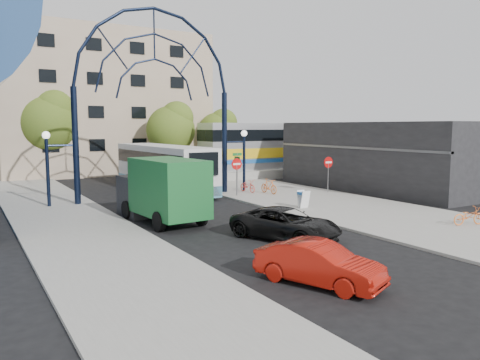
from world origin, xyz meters
TOP-DOWN VIEW (x-y plane):
  - ground at (0.00, 0.00)m, footprint 120.00×120.00m
  - sidewalk_east at (8.00, 4.00)m, footprint 8.00×56.00m
  - plaza_west at (-6.50, 6.00)m, footprint 5.00×50.00m
  - gateway_arch at (0.00, 14.00)m, footprint 13.64×0.44m
  - stop_sign at (4.80, 12.00)m, footprint 0.80×0.07m
  - do_not_enter_sign at (11.00, 10.00)m, footprint 0.76×0.07m
  - street_name_sign at (5.20, 12.60)m, footprint 0.70×0.70m
  - sandwich_board at (5.60, 5.98)m, footprint 0.55×0.61m
  - commercial_block_east at (16.00, 10.00)m, footprint 6.00×16.00m
  - apartment_block at (2.00, 34.97)m, footprint 20.00×12.10m
  - train_platform at (20.00, 22.00)m, footprint 32.00×5.00m
  - train_car at (20.00, 22.00)m, footprint 25.10×3.05m
  - tree_north_a at (6.12, 25.93)m, footprint 4.48×4.48m
  - tree_north_b at (-3.88, 29.93)m, footprint 5.12×5.12m
  - tree_north_c at (12.12, 27.93)m, footprint 4.16×4.16m
  - city_bus at (1.74, 17.21)m, footprint 3.22×12.22m
  - green_truck at (-2.46, 7.03)m, footprint 2.79×6.40m
  - black_suv at (0.63, 0.93)m, footprint 3.74×5.20m
  - red_sedan at (-1.90, -4.13)m, footprint 2.71×4.12m
  - bike_near_a at (6.31, 13.02)m, footprint 0.69×1.72m
  - bike_near_b at (7.16, 11.66)m, footprint 0.61×1.70m
  - bike_far_a at (9.33, -1.62)m, footprint 1.72×1.01m

SIDE VIEW (x-z plane):
  - ground at x=0.00m, z-range 0.00..0.00m
  - sidewalk_east at x=8.00m, z-range 0.00..0.12m
  - plaza_west at x=-6.50m, z-range 0.00..0.12m
  - train_platform at x=20.00m, z-range 0.00..0.80m
  - bike_far_a at x=9.33m, z-range 0.12..0.97m
  - bike_near_a at x=6.31m, z-range 0.12..1.01m
  - bike_near_b at x=7.16m, z-range 0.12..1.12m
  - red_sedan at x=-1.90m, z-range 0.00..1.28m
  - black_suv at x=0.63m, z-range 0.00..1.31m
  - sandwich_board at x=5.60m, z-range 0.25..1.24m
  - green_truck at x=-2.46m, z-range 0.00..3.15m
  - city_bus at x=1.74m, z-range 0.08..3.40m
  - do_not_enter_sign at x=11.00m, z-range 0.74..3.22m
  - stop_sign at x=4.80m, z-range 0.74..3.24m
  - street_name_sign at x=5.20m, z-range 0.73..3.53m
  - commercial_block_east at x=16.00m, z-range 0.00..5.00m
  - train_car at x=20.00m, z-range 0.80..5.00m
  - tree_north_c at x=12.12m, z-range 1.03..7.53m
  - tree_north_a at x=6.12m, z-range 1.11..8.11m
  - tree_north_b at x=-3.88m, z-range 1.27..9.27m
  - apartment_block at x=2.00m, z-range 0.00..14.00m
  - gateway_arch at x=0.00m, z-range 2.51..14.61m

